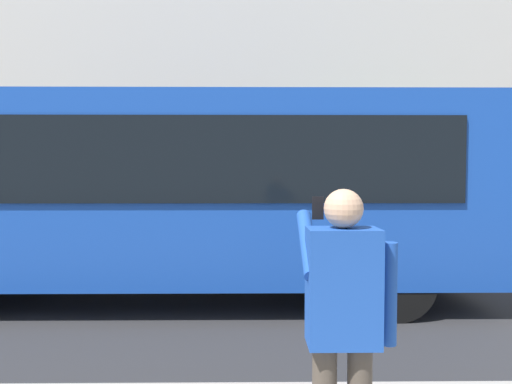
% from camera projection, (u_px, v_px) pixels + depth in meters
% --- Properties ---
extents(ground_plane, '(60.00, 60.00, 0.00)m').
position_uv_depth(ground_plane, '(260.00, 292.00, 7.44)').
color(ground_plane, '#2B2B2D').
extents(building_facade_far, '(28.00, 1.55, 12.00)m').
position_uv_depth(building_facade_far, '(256.00, 38.00, 13.97)').
color(building_facade_far, beige).
rests_on(building_facade_far, ground_plane).
extents(red_bus, '(9.05, 2.54, 3.08)m').
position_uv_depth(red_bus, '(177.00, 189.00, 7.03)').
color(red_bus, '#1947AD').
rests_on(red_bus, ground_plane).
extents(pedestrian_photographer, '(0.53, 0.52, 1.70)m').
position_uv_depth(pedestrian_photographer, '(343.00, 314.00, 2.60)').
color(pedestrian_photographer, '#4C4238').
rests_on(pedestrian_photographer, sidewalk_curb).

